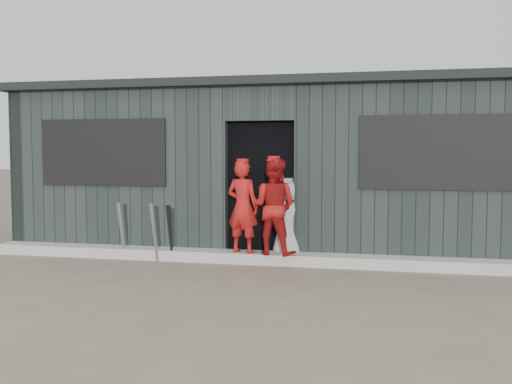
% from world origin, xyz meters
% --- Properties ---
extents(ground, '(80.00, 80.00, 0.00)m').
position_xyz_m(ground, '(0.00, 0.00, 0.00)').
color(ground, '#6E5E4C').
rests_on(ground, ground).
extents(curb, '(8.00, 0.36, 0.15)m').
position_xyz_m(curb, '(0.00, 1.82, 0.07)').
color(curb, '#ADADA8').
rests_on(curb, ground).
extents(bat_left, '(0.07, 0.24, 0.85)m').
position_xyz_m(bat_left, '(-1.96, 1.66, 0.42)').
color(bat_left, gray).
rests_on(bat_left, ground).
extents(bat_mid, '(0.11, 0.21, 0.84)m').
position_xyz_m(bat_mid, '(-1.42, 1.57, 0.42)').
color(bat_mid, gray).
rests_on(bat_mid, ground).
extents(bat_right, '(0.11, 0.32, 0.82)m').
position_xyz_m(bat_right, '(-1.21, 1.63, 0.41)').
color(bat_right, black).
rests_on(bat_right, ground).
extents(player_red_left, '(0.54, 0.42, 1.29)m').
position_xyz_m(player_red_left, '(-0.18, 1.76, 0.79)').
color(player_red_left, '#AF1815').
rests_on(player_red_left, curb).
extents(player_red_right, '(0.73, 0.62, 1.33)m').
position_xyz_m(player_red_right, '(0.27, 1.71, 0.81)').
color(player_red_right, '#A41414').
rests_on(player_red_right, curb).
extents(player_grey_back, '(0.65, 0.51, 1.16)m').
position_xyz_m(player_grey_back, '(0.40, 2.07, 0.58)').
color(player_grey_back, '#ACACAC').
rests_on(player_grey_back, ground).
extents(dugout, '(8.30, 3.30, 2.62)m').
position_xyz_m(dugout, '(-0.00, 3.50, 1.29)').
color(dugout, black).
rests_on(dugout, ground).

